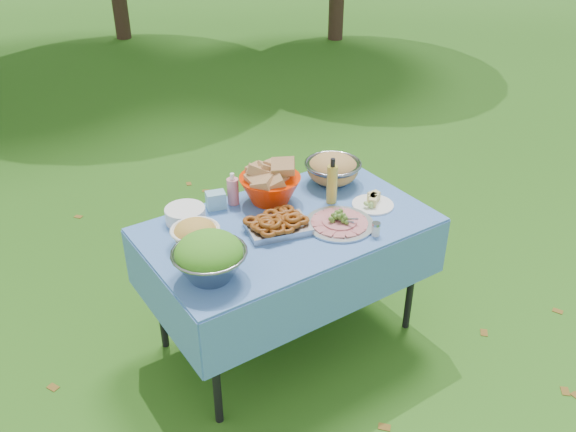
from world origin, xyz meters
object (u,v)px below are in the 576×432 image
object	(u,v)px
plate_stack	(185,215)
bread_bowl	(270,183)
picnic_table	(288,283)
pasta_bowl_steel	(333,169)
oil_bottle	(332,181)
salad_bowl	(209,257)
charcuterie_platter	(340,218)

from	to	relation	value
plate_stack	bread_bowl	bearing A→B (deg)	-7.50
picnic_table	pasta_bowl_steel	world-z (taller)	pasta_bowl_steel
plate_stack	oil_bottle	distance (m)	0.80
picnic_table	salad_bowl	size ratio (longest dim) A/B	4.37
plate_stack	oil_bottle	bearing A→B (deg)	-19.16
oil_bottle	bread_bowl	bearing A→B (deg)	143.85
picnic_table	plate_stack	xyz separation A→B (m)	(-0.43, 0.32, 0.42)
salad_bowl	charcuterie_platter	xyz separation A→B (m)	(0.75, 0.03, -0.07)
charcuterie_platter	oil_bottle	size ratio (longest dim) A/B	1.37
charcuterie_platter	picnic_table	bearing A→B (deg)	143.13
plate_stack	charcuterie_platter	world-z (taller)	charcuterie_platter
picnic_table	plate_stack	world-z (taller)	plate_stack
salad_bowl	oil_bottle	distance (m)	0.90
picnic_table	pasta_bowl_steel	bearing A→B (deg)	27.03
plate_stack	bread_bowl	world-z (taller)	bread_bowl
picnic_table	pasta_bowl_steel	xyz separation A→B (m)	(0.47, 0.24, 0.47)
plate_stack	oil_bottle	xyz separation A→B (m)	(0.75, -0.26, 0.09)
oil_bottle	pasta_bowl_steel	bearing A→B (deg)	51.18
picnic_table	charcuterie_platter	distance (m)	0.50
oil_bottle	salad_bowl	bearing A→B (deg)	-164.24
bread_bowl	charcuterie_platter	size ratio (longest dim) A/B	0.94
charcuterie_platter	oil_bottle	world-z (taller)	oil_bottle
salad_bowl	charcuterie_platter	world-z (taller)	salad_bowl
plate_stack	pasta_bowl_steel	world-z (taller)	pasta_bowl_steel
plate_stack	charcuterie_platter	xyz separation A→B (m)	(0.64, -0.47, 0.00)
bread_bowl	oil_bottle	distance (m)	0.33
salad_bowl	charcuterie_platter	size ratio (longest dim) A/B	0.94
picnic_table	salad_bowl	bearing A→B (deg)	-160.92
picnic_table	oil_bottle	world-z (taller)	oil_bottle
salad_bowl	pasta_bowl_steel	world-z (taller)	salad_bowl
pasta_bowl_steel	charcuterie_platter	bearing A→B (deg)	-123.08
bread_bowl	pasta_bowl_steel	bearing A→B (deg)	-1.86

